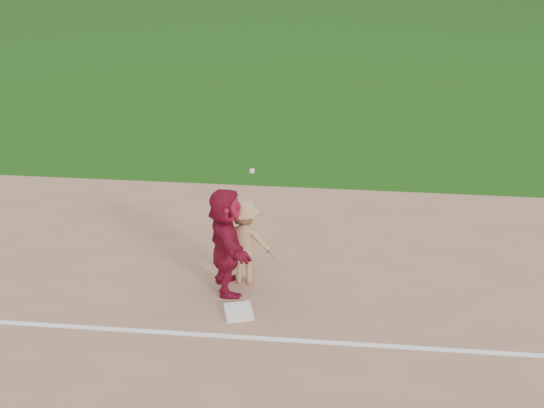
{
  "coord_description": "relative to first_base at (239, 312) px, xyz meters",
  "views": [
    {
      "loc": [
        1.11,
        -9.58,
        6.83
      ],
      "look_at": [
        0.0,
        1.5,
        1.3
      ],
      "focal_mm": 45.0,
      "sensor_mm": 36.0,
      "label": 1
    }
  ],
  "objects": [
    {
      "name": "first_base_play",
      "position": [
        -0.04,
        1.05,
        0.77
      ],
      "size": [
        1.07,
        0.78,
        2.43
      ],
      "color": "#9E9EA0",
      "rests_on": "infield_dirt"
    },
    {
      "name": "base_runner",
      "position": [
        -0.31,
        0.76,
        0.94
      ],
      "size": [
        1.14,
        1.92,
        1.97
      ],
      "primitive_type": "imported",
      "rotation": [
        0.0,
        0.0,
        1.9
      ],
      "color": "maroon",
      "rests_on": "infield_dirt"
    },
    {
      "name": "foul_line",
      "position": [
        0.4,
        -0.62,
        -0.05
      ],
      "size": [
        60.0,
        0.1,
        0.01
      ],
      "primitive_type": "cube",
      "color": "white",
      "rests_on": "infield_dirt"
    },
    {
      "name": "ground",
      "position": [
        0.4,
        0.18,
        -0.07
      ],
      "size": [
        160.0,
        160.0,
        0.0
      ],
      "primitive_type": "plane",
      "color": "#19480D",
      "rests_on": "ground"
    },
    {
      "name": "first_base",
      "position": [
        0.0,
        0.0,
        0.0
      ],
      "size": [
        0.56,
        0.56,
        0.1
      ],
      "primitive_type": "cube",
      "rotation": [
        0.0,
        0.0,
        0.29
      ],
      "color": "white",
      "rests_on": "infield_dirt"
    }
  ]
}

